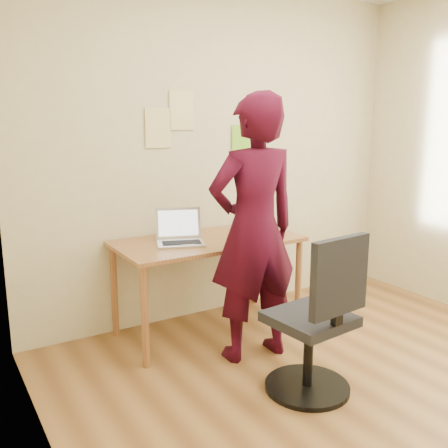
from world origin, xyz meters
TOP-DOWN VIEW (x-y plane):
  - room at (0.00, 0.00)m, footprint 3.58×3.58m
  - desk at (-0.36, 1.38)m, footprint 1.40×0.70m
  - laptop at (-0.59, 1.39)m, footprint 0.42×0.40m
  - paper_sheet at (-0.04, 1.28)m, footprint 0.29×0.37m
  - phone at (-0.22, 1.17)m, footprint 0.10×0.12m
  - wall_note_left at (-0.58, 1.74)m, footprint 0.21×0.00m
  - wall_note_mid at (-0.38, 1.74)m, footprint 0.21×0.00m
  - wall_note_right at (0.17, 1.74)m, footprint 0.18×0.00m
  - office_chair at (-0.26, 0.24)m, footprint 0.52×0.52m
  - person at (-0.29, 0.86)m, footprint 0.69×0.48m

SIDE VIEW (x-z plane):
  - office_chair at x=-0.26m, z-range -0.07..0.93m
  - desk at x=-0.36m, z-range 0.28..1.02m
  - paper_sheet at x=-0.04m, z-range 0.74..0.74m
  - phone at x=-0.22m, z-range 0.74..0.75m
  - laptop at x=-0.59m, z-range 0.67..0.91m
  - person at x=-0.29m, z-range 0.00..1.81m
  - room at x=0.00m, z-range -0.04..2.74m
  - wall_note_right at x=0.17m, z-range 1.34..1.58m
  - wall_note_left at x=-0.58m, z-range 1.42..1.72m
  - wall_note_mid at x=-0.38m, z-range 1.55..1.85m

